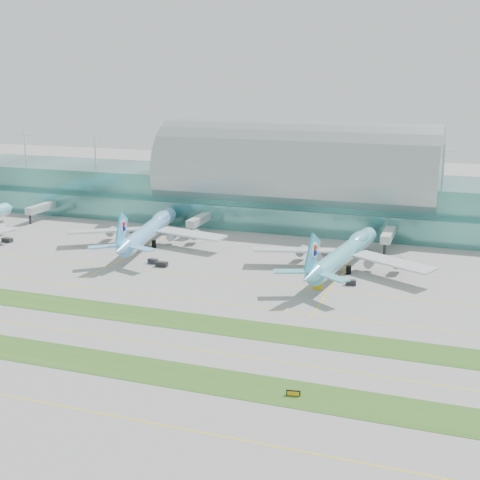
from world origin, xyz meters
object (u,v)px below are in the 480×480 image
at_px(terminal, 297,189).
at_px(airliner_c, 345,252).
at_px(airliner_b, 150,229).
at_px(taxiway_sign_east, 293,393).

relative_size(terminal, airliner_c, 4.86).
bearing_deg(airliner_b, airliner_c, -16.48).
relative_size(terminal, taxiway_sign_east, 117.20).
xyz_separation_m(airliner_b, airliner_c, (75.58, -8.39, 0.02)).
bearing_deg(taxiway_sign_east, airliner_c, 85.68).
height_order(airliner_b, taxiway_sign_east, airliner_b).
xyz_separation_m(terminal, airliner_c, (33.86, -66.43, -8.28)).
bearing_deg(airliner_c, airliner_b, -179.36).
xyz_separation_m(terminal, taxiway_sign_east, (41.04, -157.65, -13.62)).
height_order(terminal, taxiway_sign_east, terminal).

